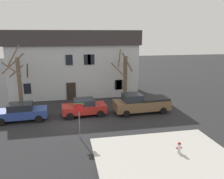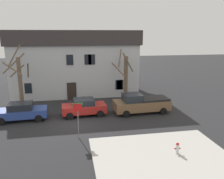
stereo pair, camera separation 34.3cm
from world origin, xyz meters
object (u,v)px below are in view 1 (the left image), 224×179
at_px(car_blue_sedan, 21,112).
at_px(street_sign_pole, 79,114).
at_px(tree_bare_mid, 125,76).
at_px(pickup_truck_brown, 141,103).
at_px(fire_hydrant, 179,147).
at_px(building_main, 74,61).
at_px(tree_bare_near, 19,79).
at_px(car_red_sedan, 84,107).

bearing_deg(car_blue_sedan, street_sign_pole, -43.10).
height_order(tree_bare_mid, pickup_truck_brown, tree_bare_mid).
distance_m(fire_hydrant, street_sign_pole, 7.47).
bearing_deg(building_main, tree_bare_mid, -45.86).
bearing_deg(pickup_truck_brown, fire_hydrant, -91.18).
bearing_deg(pickup_truck_brown, tree_bare_near, 162.35).
height_order(building_main, tree_bare_mid, building_main).
bearing_deg(fire_hydrant, tree_bare_near, 134.05).
bearing_deg(building_main, car_blue_sedan, -117.28).
xyz_separation_m(building_main, fire_hydrant, (5.99, -18.82, -3.64)).
bearing_deg(fire_hydrant, pickup_truck_brown, 88.82).
height_order(building_main, car_red_sedan, building_main).
height_order(car_blue_sedan, car_red_sedan, car_red_sedan).
xyz_separation_m(pickup_truck_brown, fire_hydrant, (-0.18, -8.53, -0.45)).
bearing_deg(building_main, street_sign_pole, -91.11).
xyz_separation_m(car_blue_sedan, car_red_sedan, (5.77, 0.26, 0.01)).
height_order(pickup_truck_brown, street_sign_pole, street_sign_pole).
relative_size(pickup_truck_brown, street_sign_pole, 2.04).
distance_m(car_blue_sedan, car_red_sedan, 5.78).
relative_size(tree_bare_near, street_sign_pole, 2.40).
distance_m(tree_bare_mid, car_red_sedan, 7.01).
distance_m(tree_bare_near, street_sign_pole, 10.41).
relative_size(tree_bare_mid, car_red_sedan, 1.40).
bearing_deg(pickup_truck_brown, street_sign_pole, -143.66).
relative_size(tree_bare_near, fire_hydrant, 8.82).
distance_m(building_main, tree_bare_near, 8.85).
distance_m(car_red_sedan, fire_hydrant, 10.36).
bearing_deg(building_main, pickup_truck_brown, -59.08).
relative_size(car_red_sedan, street_sign_pole, 1.55).
relative_size(car_blue_sedan, car_red_sedan, 1.09).
bearing_deg(car_blue_sedan, fire_hydrant, -36.91).
height_order(building_main, car_blue_sedan, building_main).
bearing_deg(street_sign_pole, fire_hydrant, -31.08).
bearing_deg(tree_bare_near, fire_hydrant, -45.95).
relative_size(car_blue_sedan, street_sign_pole, 1.69).
bearing_deg(fire_hydrant, car_red_sedan, 122.33).
xyz_separation_m(tree_bare_near, pickup_truck_brown, (12.17, -3.87, -2.16)).
relative_size(fire_hydrant, street_sign_pole, 0.27).
height_order(tree_bare_mid, street_sign_pole, tree_bare_mid).
bearing_deg(fire_hydrant, tree_bare_mid, 91.76).
distance_m(tree_bare_mid, car_blue_sedan, 12.01).
bearing_deg(street_sign_pole, car_red_sedan, 81.55).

